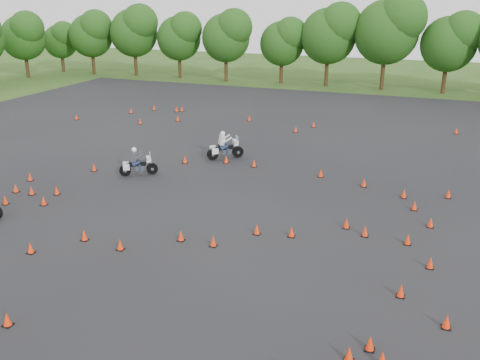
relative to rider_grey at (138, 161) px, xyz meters
The scene contains 6 objects.
ground 9.25m from the rider_grey, 40.31° to the right, with size 140.00×140.00×0.00m, color #2D5119.
asphalt_pad 7.07m from the rider_grey, ahead, with size 62.00×62.00×0.00m, color black.
treeline 31.22m from the rider_grey, 69.13° to the left, with size 86.49×32.39×10.67m.
traffic_cones 6.77m from the rider_grey, ahead, with size 36.52×32.76×0.45m.
rider_grey is the anchor object (origin of this frame).
rider_white 5.90m from the rider_grey, 54.02° to the left, with size 2.40×0.74×1.85m, color silver, non-canonical shape.
Camera 1 is at (8.86, -19.48, 10.03)m, focal length 40.00 mm.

